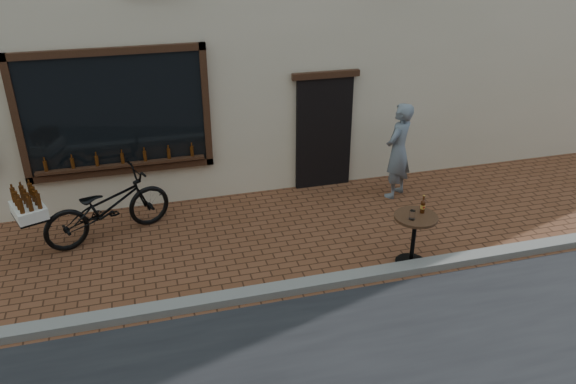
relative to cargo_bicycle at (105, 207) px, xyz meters
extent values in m
plane|color=brown|center=(2.23, -2.49, -0.58)|extent=(90.00, 90.00, 0.00)
cube|color=slate|center=(2.23, -2.29, -0.52)|extent=(90.00, 0.25, 0.12)
cube|color=black|center=(0.33, 0.96, 1.27)|extent=(3.00, 0.06, 2.00)
cube|color=black|center=(0.33, 0.94, 2.33)|extent=(3.24, 0.10, 0.12)
cube|color=black|center=(0.33, 0.94, 0.21)|extent=(3.24, 0.10, 0.12)
cube|color=black|center=(-1.23, 0.94, 1.27)|extent=(0.12, 0.10, 2.24)
cube|color=black|center=(1.89, 0.94, 1.27)|extent=(0.12, 0.10, 2.24)
cube|color=black|center=(0.33, 0.89, 0.34)|extent=(2.90, 0.16, 0.05)
cube|color=black|center=(4.13, 0.97, 0.52)|extent=(1.10, 0.10, 2.20)
cube|color=black|center=(4.13, 0.94, 1.68)|extent=(1.30, 0.10, 0.12)
cylinder|color=#3D1C07|center=(-0.92, 0.89, 0.46)|extent=(0.06, 0.06, 0.19)
cylinder|color=#3D1C07|center=(-0.50, 0.89, 0.46)|extent=(0.06, 0.06, 0.19)
cylinder|color=#3D1C07|center=(-0.09, 0.89, 0.46)|extent=(0.06, 0.06, 0.19)
cylinder|color=#3D1C07|center=(0.33, 0.89, 0.46)|extent=(0.06, 0.06, 0.19)
cylinder|color=#3D1C07|center=(0.75, 0.89, 0.46)|extent=(0.06, 0.06, 0.19)
cylinder|color=#3D1C07|center=(1.16, 0.89, 0.46)|extent=(0.06, 0.06, 0.19)
cylinder|color=#3D1C07|center=(1.58, 0.89, 0.46)|extent=(0.06, 0.06, 0.19)
imported|color=black|center=(0.04, 0.02, -0.01)|extent=(2.27, 1.47, 1.12)
cube|color=black|center=(-1.06, -0.42, 0.20)|extent=(0.61, 0.71, 0.04)
cube|color=silver|center=(-1.06, -0.42, 0.30)|extent=(0.62, 0.74, 0.17)
cylinder|color=#3D1C07|center=(-0.87, -0.58, 0.51)|extent=(0.07, 0.07, 0.24)
cylinder|color=#3D1C07|center=(-0.98, -0.62, 0.51)|extent=(0.07, 0.07, 0.24)
cylinder|color=#3D1C07|center=(-1.10, -0.67, 0.51)|extent=(0.07, 0.07, 0.24)
cylinder|color=#3D1C07|center=(-0.92, -0.44, 0.51)|extent=(0.07, 0.07, 0.24)
cylinder|color=#3D1C07|center=(-1.04, -0.48, 0.51)|extent=(0.07, 0.07, 0.24)
cylinder|color=#3D1C07|center=(-1.15, -0.53, 0.51)|extent=(0.07, 0.07, 0.24)
cylinder|color=#3D1C07|center=(-0.97, -0.30, 0.51)|extent=(0.07, 0.07, 0.24)
cylinder|color=#3D1C07|center=(-1.09, -0.35, 0.51)|extent=(0.07, 0.07, 0.24)
cylinder|color=#3D1C07|center=(-1.21, -0.39, 0.51)|extent=(0.07, 0.07, 0.24)
cylinder|color=#3D1C07|center=(-1.03, -0.16, 0.51)|extent=(0.07, 0.07, 0.24)
cylinder|color=#3D1C07|center=(-1.15, -0.21, 0.51)|extent=(0.07, 0.07, 0.24)
cylinder|color=#3D1C07|center=(-1.26, -0.25, 0.51)|extent=(0.07, 0.07, 0.24)
cylinder|color=black|center=(4.57, -2.10, -0.56)|extent=(0.49, 0.49, 0.03)
cylinder|color=black|center=(4.57, -2.10, -0.16)|extent=(0.07, 0.07, 0.77)
cylinder|color=#311C10|center=(4.57, -2.10, 0.25)|extent=(0.66, 0.66, 0.04)
cylinder|color=gold|center=(4.70, -2.03, 0.38)|extent=(0.07, 0.07, 0.07)
cylinder|color=white|center=(4.46, -2.18, 0.35)|extent=(0.09, 0.09, 0.14)
imported|color=slate|center=(5.34, 0.16, 0.35)|extent=(0.80, 0.76, 1.85)
camera|label=1|loc=(0.75, -8.70, 4.37)|focal=35.00mm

